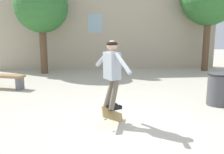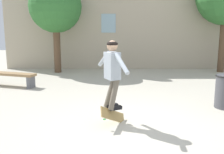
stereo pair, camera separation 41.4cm
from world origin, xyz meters
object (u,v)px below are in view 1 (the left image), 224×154
trash_bin (218,89)px  skateboard_flipping (113,115)px  skater (112,69)px  tree_left (41,6)px

trash_bin → skateboard_flipping: bearing=-157.7°
trash_bin → skater: (-2.82, -1.11, 0.72)m
tree_left → skater: 7.21m
tree_left → trash_bin: tree_left is taller
trash_bin → skater: skater is taller
trash_bin → skateboard_flipping: (-2.81, -1.15, -0.23)m
tree_left → trash_bin: size_ratio=4.99×
skater → trash_bin: bearing=-4.2°
tree_left → skater: (2.51, -6.52, -1.78)m
tree_left → trash_bin: (5.33, -5.41, -2.49)m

